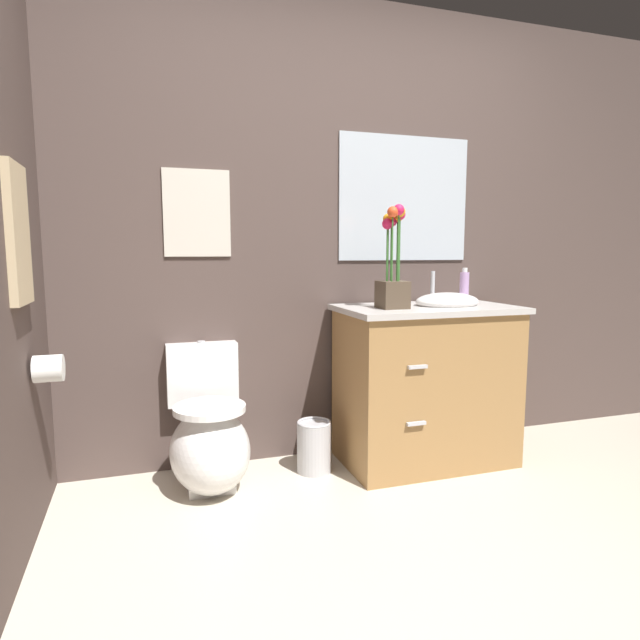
{
  "coord_description": "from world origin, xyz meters",
  "views": [
    {
      "loc": [
        -1.0,
        -1.3,
        1.15
      ],
      "look_at": [
        -0.18,
        1.19,
        0.82
      ],
      "focal_mm": 30.19,
      "sensor_mm": 36.0,
      "label": 1
    }
  ],
  "objects_px": {
    "toilet": "(209,439)",
    "vanity_cabinet": "(426,382)",
    "flower_vase": "(393,268)",
    "hanging_towel": "(18,234)",
    "toilet_paper_roll": "(49,369)",
    "soap_bottle": "(464,287)",
    "wall_mirror": "(404,199)",
    "trash_bin": "(314,446)",
    "wall_poster": "(197,213)"
  },
  "relations": [
    {
      "from": "flower_vase",
      "to": "wall_poster",
      "type": "relative_size",
      "value": 1.2
    },
    {
      "from": "trash_bin",
      "to": "wall_mirror",
      "type": "xyz_separation_m",
      "value": [
        0.62,
        0.25,
        1.31
      ]
    },
    {
      "from": "soap_bottle",
      "to": "wall_mirror",
      "type": "xyz_separation_m",
      "value": [
        -0.26,
        0.24,
        0.5
      ]
    },
    {
      "from": "vanity_cabinet",
      "to": "wall_mirror",
      "type": "xyz_separation_m",
      "value": [
        -0.0,
        0.29,
        1.01
      ]
    },
    {
      "from": "soap_bottle",
      "to": "hanging_towel",
      "type": "relative_size",
      "value": 0.38
    },
    {
      "from": "flower_vase",
      "to": "trash_bin",
      "type": "xyz_separation_m",
      "value": [
        -0.4,
        0.09,
        -0.93
      ]
    },
    {
      "from": "soap_bottle",
      "to": "trash_bin",
      "type": "height_order",
      "value": "soap_bottle"
    },
    {
      "from": "toilet",
      "to": "wall_poster",
      "type": "relative_size",
      "value": 1.58
    },
    {
      "from": "wall_poster",
      "to": "toilet_paper_roll",
      "type": "bearing_deg",
      "value": -144.54
    },
    {
      "from": "trash_bin",
      "to": "wall_poster",
      "type": "bearing_deg",
      "value": 155.4
    },
    {
      "from": "flower_vase",
      "to": "toilet_paper_roll",
      "type": "height_order",
      "value": "flower_vase"
    },
    {
      "from": "wall_mirror",
      "to": "toilet",
      "type": "bearing_deg",
      "value": -167.1
    },
    {
      "from": "toilet",
      "to": "toilet_paper_roll",
      "type": "height_order",
      "value": "toilet_paper_roll"
    },
    {
      "from": "trash_bin",
      "to": "wall_poster",
      "type": "height_order",
      "value": "wall_poster"
    },
    {
      "from": "flower_vase",
      "to": "toilet_paper_roll",
      "type": "distance_m",
      "value": 1.64
    },
    {
      "from": "wall_poster",
      "to": "wall_mirror",
      "type": "height_order",
      "value": "wall_mirror"
    },
    {
      "from": "toilet",
      "to": "vanity_cabinet",
      "type": "xyz_separation_m",
      "value": [
        1.17,
        -0.03,
        0.2
      ]
    },
    {
      "from": "toilet",
      "to": "hanging_towel",
      "type": "distance_m",
      "value": 1.24
    },
    {
      "from": "hanging_towel",
      "to": "wall_poster",
      "type": "bearing_deg",
      "value": 39.01
    },
    {
      "from": "wall_poster",
      "to": "toilet_paper_roll",
      "type": "height_order",
      "value": "wall_poster"
    },
    {
      "from": "hanging_towel",
      "to": "toilet_paper_roll",
      "type": "xyz_separation_m",
      "value": [
        0.06,
        0.11,
        -0.53
      ]
    },
    {
      "from": "toilet",
      "to": "flower_vase",
      "type": "xyz_separation_m",
      "value": [
        0.94,
        -0.07,
        0.82
      ]
    },
    {
      "from": "toilet",
      "to": "wall_poster",
      "type": "xyz_separation_m",
      "value": [
        0.0,
        0.27,
        1.1
      ]
    },
    {
      "from": "vanity_cabinet",
      "to": "trash_bin",
      "type": "relative_size",
      "value": 3.82
    },
    {
      "from": "flower_vase",
      "to": "toilet_paper_roll",
      "type": "bearing_deg",
      "value": -175.47
    },
    {
      "from": "vanity_cabinet",
      "to": "soap_bottle",
      "type": "xyz_separation_m",
      "value": [
        0.26,
        0.06,
        0.51
      ]
    },
    {
      "from": "toilet",
      "to": "flower_vase",
      "type": "relative_size",
      "value": 1.32
    },
    {
      "from": "soap_bottle",
      "to": "wall_mirror",
      "type": "height_order",
      "value": "wall_mirror"
    },
    {
      "from": "wall_mirror",
      "to": "toilet_paper_roll",
      "type": "height_order",
      "value": "wall_mirror"
    },
    {
      "from": "hanging_towel",
      "to": "toilet_paper_roll",
      "type": "bearing_deg",
      "value": 63.08
    },
    {
      "from": "toilet",
      "to": "toilet_paper_roll",
      "type": "xyz_separation_m",
      "value": [
        -0.65,
        -0.2,
        0.44
      ]
    },
    {
      "from": "toilet_paper_roll",
      "to": "toilet",
      "type": "bearing_deg",
      "value": 16.78
    },
    {
      "from": "toilet_paper_roll",
      "to": "hanging_towel",
      "type": "bearing_deg",
      "value": -116.92
    },
    {
      "from": "wall_poster",
      "to": "hanging_towel",
      "type": "xyz_separation_m",
      "value": [
        -0.71,
        -0.57,
        -0.13
      ]
    },
    {
      "from": "flower_vase",
      "to": "trash_bin",
      "type": "bearing_deg",
      "value": 167.36
    },
    {
      "from": "toilet",
      "to": "wall_mirror",
      "type": "relative_size",
      "value": 0.86
    },
    {
      "from": "flower_vase",
      "to": "wall_mirror",
      "type": "xyz_separation_m",
      "value": [
        0.23,
        0.34,
        0.38
      ]
    },
    {
      "from": "toilet",
      "to": "vanity_cabinet",
      "type": "distance_m",
      "value": 1.19
    },
    {
      "from": "vanity_cabinet",
      "to": "hanging_towel",
      "type": "relative_size",
      "value": 2.0
    },
    {
      "from": "toilet",
      "to": "toilet_paper_roll",
      "type": "bearing_deg",
      "value": -163.22
    },
    {
      "from": "flower_vase",
      "to": "toilet_paper_roll",
      "type": "relative_size",
      "value": 4.76
    },
    {
      "from": "vanity_cabinet",
      "to": "flower_vase",
      "type": "distance_m",
      "value": 0.67
    },
    {
      "from": "flower_vase",
      "to": "soap_bottle",
      "type": "relative_size",
      "value": 2.62
    },
    {
      "from": "toilet_paper_roll",
      "to": "wall_mirror",
      "type": "bearing_deg",
      "value": 14.31
    },
    {
      "from": "soap_bottle",
      "to": "wall_mirror",
      "type": "bearing_deg",
      "value": 137.34
    },
    {
      "from": "wall_mirror",
      "to": "hanging_towel",
      "type": "relative_size",
      "value": 1.54
    },
    {
      "from": "trash_bin",
      "to": "wall_poster",
      "type": "relative_size",
      "value": 0.62
    },
    {
      "from": "flower_vase",
      "to": "trash_bin",
      "type": "distance_m",
      "value": 1.02
    },
    {
      "from": "soap_bottle",
      "to": "toilet_paper_roll",
      "type": "relative_size",
      "value": 1.82
    },
    {
      "from": "vanity_cabinet",
      "to": "wall_mirror",
      "type": "relative_size",
      "value": 1.3
    }
  ]
}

